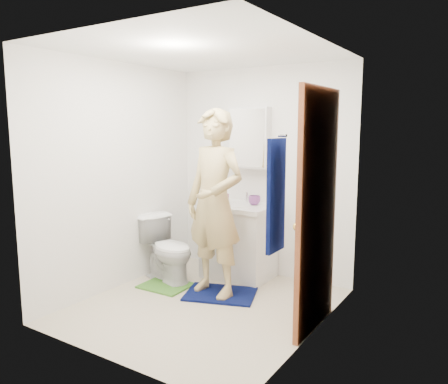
{
  "coord_description": "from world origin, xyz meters",
  "views": [
    {
      "loc": [
        2.35,
        -3.3,
        1.73
      ],
      "look_at": [
        0.07,
        0.25,
        1.1
      ],
      "focal_mm": 35.0,
      "sensor_mm": 36.0,
      "label": 1
    }
  ],
  "objects_px": {
    "medicine_cabinet": "(249,138)",
    "man": "(215,203)",
    "soap_dispenser": "(224,196)",
    "toothbrush_cup": "(254,200)",
    "vanity_cabinet": "(239,243)",
    "towel": "(276,196)",
    "toilet": "(168,249)"
  },
  "relations": [
    {
      "from": "soap_dispenser",
      "to": "toothbrush_cup",
      "type": "relative_size",
      "value": 1.3
    },
    {
      "from": "towel",
      "to": "toothbrush_cup",
      "type": "relative_size",
      "value": 5.88
    },
    {
      "from": "vanity_cabinet",
      "to": "toothbrush_cup",
      "type": "relative_size",
      "value": 5.88
    },
    {
      "from": "towel",
      "to": "toilet",
      "type": "xyz_separation_m",
      "value": [
        -1.78,
        0.94,
        -0.88
      ]
    },
    {
      "from": "vanity_cabinet",
      "to": "medicine_cabinet",
      "type": "distance_m",
      "value": 1.22
    },
    {
      "from": "toothbrush_cup",
      "to": "man",
      "type": "xyz_separation_m",
      "value": [
        -0.08,
        -0.69,
        0.06
      ]
    },
    {
      "from": "soap_dispenser",
      "to": "toothbrush_cup",
      "type": "height_order",
      "value": "soap_dispenser"
    },
    {
      "from": "toothbrush_cup",
      "to": "soap_dispenser",
      "type": "bearing_deg",
      "value": -159.02
    },
    {
      "from": "toilet",
      "to": "toothbrush_cup",
      "type": "xyz_separation_m",
      "value": [
        0.77,
        0.61,
        0.54
      ]
    },
    {
      "from": "vanity_cabinet",
      "to": "man",
      "type": "bearing_deg",
      "value": -82.18
    },
    {
      "from": "medicine_cabinet",
      "to": "toilet",
      "type": "xyz_separation_m",
      "value": [
        -0.6,
        -0.77,
        -1.23
      ]
    },
    {
      "from": "vanity_cabinet",
      "to": "soap_dispenser",
      "type": "height_order",
      "value": "soap_dispenser"
    },
    {
      "from": "soap_dispenser",
      "to": "toothbrush_cup",
      "type": "distance_m",
      "value": 0.35
    },
    {
      "from": "toothbrush_cup",
      "to": "man",
      "type": "bearing_deg",
      "value": -96.6
    },
    {
      "from": "toilet",
      "to": "man",
      "type": "relative_size",
      "value": 0.39
    },
    {
      "from": "vanity_cabinet",
      "to": "man",
      "type": "distance_m",
      "value": 0.85
    },
    {
      "from": "vanity_cabinet",
      "to": "soap_dispenser",
      "type": "distance_m",
      "value": 0.56
    },
    {
      "from": "medicine_cabinet",
      "to": "man",
      "type": "distance_m",
      "value": 1.06
    },
    {
      "from": "toilet",
      "to": "soap_dispenser",
      "type": "bearing_deg",
      "value": -25.9
    },
    {
      "from": "medicine_cabinet",
      "to": "man",
      "type": "relative_size",
      "value": 0.37
    },
    {
      "from": "toothbrush_cup",
      "to": "towel",
      "type": "bearing_deg",
      "value": -56.74
    },
    {
      "from": "medicine_cabinet",
      "to": "soap_dispenser",
      "type": "distance_m",
      "value": 0.74
    },
    {
      "from": "towel",
      "to": "soap_dispenser",
      "type": "relative_size",
      "value": 4.54
    },
    {
      "from": "soap_dispenser",
      "to": "man",
      "type": "height_order",
      "value": "man"
    },
    {
      "from": "medicine_cabinet",
      "to": "towel",
      "type": "height_order",
      "value": "medicine_cabinet"
    },
    {
      "from": "medicine_cabinet",
      "to": "vanity_cabinet",
      "type": "bearing_deg",
      "value": -90.0
    },
    {
      "from": "towel",
      "to": "toothbrush_cup",
      "type": "xyz_separation_m",
      "value": [
        -1.02,
        1.55,
        -0.35
      ]
    },
    {
      "from": "soap_dispenser",
      "to": "medicine_cabinet",
      "type": "bearing_deg",
      "value": 60.79
    },
    {
      "from": "vanity_cabinet",
      "to": "towel",
      "type": "xyz_separation_m",
      "value": [
        1.18,
        -1.48,
        0.85
      ]
    },
    {
      "from": "toothbrush_cup",
      "to": "man",
      "type": "height_order",
      "value": "man"
    },
    {
      "from": "towel",
      "to": "man",
      "type": "bearing_deg",
      "value": 141.75
    },
    {
      "from": "towel",
      "to": "medicine_cabinet",
      "type": "bearing_deg",
      "value": 124.61
    }
  ]
}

